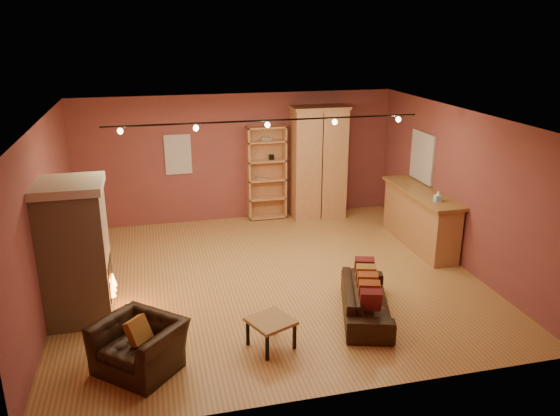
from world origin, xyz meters
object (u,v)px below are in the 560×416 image
object	(u,v)px
armchair	(139,338)
fireplace	(76,252)
bookcase	(266,172)
bar_counter	(420,218)
loveseat	(366,294)
coffee_table	(271,324)
armoire	(318,163)

from	to	relation	value
armchair	fireplace	bearing A→B (deg)	160.75
fireplace	armchair	size ratio (longest dim) A/B	1.79
bookcase	bar_counter	bearing A→B (deg)	-42.06
loveseat	coffee_table	bearing A→B (deg)	124.29
armoire	loveseat	world-z (taller)	armoire
armchair	coffee_table	xyz separation A→B (m)	(1.73, 0.09, -0.09)
loveseat	armchair	xyz separation A→B (m)	(-3.31, -0.57, 0.08)
bar_counter	loveseat	xyz separation A→B (m)	(-2.09, -2.37, -0.21)
coffee_table	armoire	bearing A→B (deg)	66.03
bookcase	loveseat	size ratio (longest dim) A/B	1.17
bookcase	coffee_table	size ratio (longest dim) A/B	2.93
fireplace	armchair	world-z (taller)	fireplace
bookcase	coffee_table	bearing A→B (deg)	-101.66
bookcase	bar_counter	size ratio (longest dim) A/B	0.89
loveseat	coffee_table	size ratio (longest dim) A/B	2.49
armchair	coffee_table	size ratio (longest dim) A/B	1.65
bookcase	bar_counter	distance (m)	3.53
armoire	armchair	bearing A→B (deg)	-127.86
coffee_table	bar_counter	bearing A→B (deg)	37.90
bookcase	armchair	xyz separation A→B (m)	(-2.80, -5.29, -0.63)
bar_counter	loveseat	bearing A→B (deg)	-131.33
armchair	coffee_table	world-z (taller)	armchair
armoire	coffee_table	bearing A→B (deg)	-113.97
armoire	bar_counter	distance (m)	2.67
coffee_table	loveseat	bearing A→B (deg)	16.96
loveseat	bookcase	bearing A→B (deg)	23.47
fireplace	armoire	size ratio (longest dim) A/B	0.84
armchair	armoire	bearing A→B (deg)	94.36
loveseat	armchair	bearing A→B (deg)	117.14
armoire	bookcase	bearing A→B (deg)	169.64
armoire	loveseat	distance (m)	4.64
bar_counter	armchair	distance (m)	6.15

